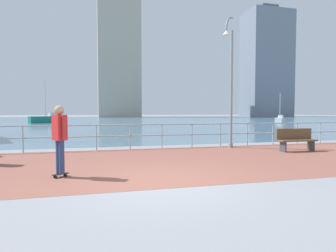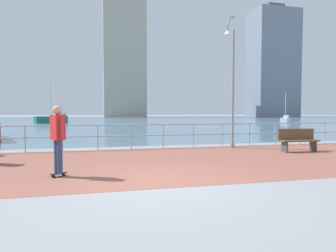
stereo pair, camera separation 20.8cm
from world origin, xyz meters
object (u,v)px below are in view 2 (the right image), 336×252
at_px(lamppost, 231,76).
at_px(park_bench, 298,140).
at_px(sailboat_navy, 285,119).
at_px(skateboarder, 58,134).
at_px(sailboat_yellow, 52,119).

xyz_separation_m(lamppost, park_bench, (2.16, -1.63, -2.71)).
xyz_separation_m(lamppost, sailboat_navy, (22.81, 27.84, -2.75)).
bearing_deg(skateboarder, park_bench, 15.98).
xyz_separation_m(sailboat_navy, sailboat_yellow, (-35.40, 5.76, 0.17)).
relative_size(park_bench, sailboat_navy, 0.35).
bearing_deg(skateboarder, lamppost, 32.10).
distance_m(skateboarder, park_bench, 9.14).
relative_size(skateboarder, sailboat_navy, 0.38).
distance_m(lamppost, sailboat_yellow, 35.98).
relative_size(lamppost, sailboat_yellow, 0.91).
distance_m(lamppost, sailboat_navy, 36.10).
bearing_deg(park_bench, sailboat_navy, 54.98).
bearing_deg(sailboat_navy, park_bench, -125.02).
bearing_deg(lamppost, sailboat_navy, 50.67).
relative_size(skateboarder, sailboat_yellow, 0.28).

